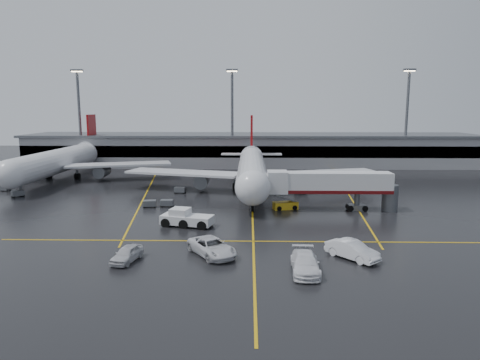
{
  "coord_description": "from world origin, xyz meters",
  "views": [
    {
      "loc": [
        -0.5,
        -70.76,
        15.38
      ],
      "look_at": [
        -2.0,
        -2.0,
        4.0
      ],
      "focal_mm": 32.21,
      "sensor_mm": 36.0,
      "label": 1
    }
  ],
  "objects": [
    {
      "name": "ground",
      "position": [
        0.0,
        0.0,
        0.0
      ],
      "size": [
        220.0,
        220.0,
        0.0
      ],
      "primitive_type": "plane",
      "color": "black",
      "rests_on": "ground"
    },
    {
      "name": "service_van_c",
      "position": [
        10.2,
        -27.75,
        0.95
      ],
      "size": [
        5.31,
        5.69,
        1.91
      ],
      "primitive_type": "imported",
      "rotation": [
        0.0,
        0.0,
        0.71
      ],
      "color": "white",
      "rests_on": "ground"
    },
    {
      "name": "jet_bridge",
      "position": [
        11.87,
        -6.0,
        3.93
      ],
      "size": [
        19.9,
        3.4,
        6.05
      ],
      "color": "silver",
      "rests_on": "ground"
    },
    {
      "name": "baggage_cart_e",
      "position": [
        -41.53,
        3.14,
        0.63
      ],
      "size": [
        2.35,
        2.32,
        1.12
      ],
      "color": "#595B60",
      "rests_on": "ground"
    },
    {
      "name": "light_mast_left",
      "position": [
        -45.0,
        42.0,
        14.47
      ],
      "size": [
        3.0,
        1.2,
        25.45
      ],
      "color": "#595B60",
      "rests_on": "ground"
    },
    {
      "name": "baggage_cart_a",
      "position": [
        -13.62,
        -4.05,
        0.63
      ],
      "size": [
        2.02,
        1.33,
        1.12
      ],
      "color": "#595B60",
      "rests_on": "ground"
    },
    {
      "name": "apron_line_stop",
      "position": [
        0.0,
        -22.0,
        0.01
      ],
      "size": [
        60.0,
        0.25,
        0.02
      ],
      "primitive_type": "cube",
      "color": "gold",
      "rests_on": "ground"
    },
    {
      "name": "apron_line_centre",
      "position": [
        0.0,
        0.0,
        0.01
      ],
      "size": [
        0.25,
        90.0,
        0.02
      ],
      "primitive_type": "cube",
      "color": "gold",
      "rests_on": "ground"
    },
    {
      "name": "pushback_tractor",
      "position": [
        -8.92,
        -15.42,
        0.97
      ],
      "size": [
        7.29,
        4.38,
        2.44
      ],
      "color": "silver",
      "rests_on": "ground"
    },
    {
      "name": "baggage_cart_c",
      "position": [
        -13.3,
        7.15,
        0.63
      ],
      "size": [
        2.15,
        1.55,
        1.12
      ],
      "color": "#595B60",
      "rests_on": "ground"
    },
    {
      "name": "light_mast_mid",
      "position": [
        -5.0,
        42.0,
        14.47
      ],
      "size": [
        3.0,
        1.2,
        25.45
      ],
      "color": "#595B60",
      "rests_on": "ground"
    },
    {
      "name": "apron_line_right",
      "position": [
        18.0,
        10.0,
        0.01
      ],
      "size": [
        7.57,
        69.64,
        0.02
      ],
      "primitive_type": "cube",
      "rotation": [
        0.0,
        0.0,
        -0.1
      ],
      "color": "gold",
      "rests_on": "ground"
    },
    {
      "name": "service_van_a",
      "position": [
        -4.43,
        -27.02,
        0.93
      ],
      "size": [
        6.25,
        7.3,
        1.86
      ],
      "primitive_type": "imported",
      "rotation": [
        0.0,
        0.0,
        0.58
      ],
      "color": "silver",
      "rests_on": "ground"
    },
    {
      "name": "terminal",
      "position": [
        0.0,
        47.93,
        4.32
      ],
      "size": [
        122.0,
        19.0,
        8.6
      ],
      "color": "gray",
      "rests_on": "ground"
    },
    {
      "name": "baggage_cart_d",
      "position": [
        -46.99,
        8.46,
        0.63
      ],
      "size": [
        2.18,
        1.6,
        1.12
      ],
      "color": "#595B60",
      "rests_on": "ground"
    },
    {
      "name": "second_airliner",
      "position": [
        -42.0,
        21.7,
        4.21
      ],
      "size": [
        48.8,
        45.6,
        14.1
      ],
      "color": "silver",
      "rests_on": "ground"
    },
    {
      "name": "main_airliner",
      "position": [
        0.0,
        9.7,
        4.21
      ],
      "size": [
        48.8,
        45.6,
        14.1
      ],
      "color": "silver",
      "rests_on": "ground"
    },
    {
      "name": "service_van_d",
      "position": [
        -12.95,
        -29.02,
        0.79
      ],
      "size": [
        2.8,
        4.95,
        1.59
      ],
      "primitive_type": "imported",
      "rotation": [
        0.0,
        0.0,
        -0.21
      ],
      "color": "silver",
      "rests_on": "ground"
    },
    {
      "name": "belt_loader",
      "position": [
        5.13,
        -5.38,
        0.59
      ],
      "size": [
        4.04,
        2.53,
        2.38
      ],
      "color": "gold",
      "rests_on": "ground"
    },
    {
      "name": "light_mast_right",
      "position": [
        40.0,
        42.0,
        14.47
      ],
      "size": [
        3.0,
        1.2,
        25.45
      ],
      "color": "#595B60",
      "rests_on": "ground"
    },
    {
      "name": "apron_line_left",
      "position": [
        -20.0,
        10.0,
        0.01
      ],
      "size": [
        9.99,
        69.35,
        0.02
      ],
      "primitive_type": "cube",
      "rotation": [
        0.0,
        0.0,
        0.14
      ],
      "color": "gold",
      "rests_on": "ground"
    },
    {
      "name": "service_van_b",
      "position": [
        4.85,
        -31.59,
        0.91
      ],
      "size": [
        2.79,
        6.37,
        1.82
      ],
      "primitive_type": "imported",
      "rotation": [
        0.0,
        0.0,
        -0.04
      ],
      "color": "white",
      "rests_on": "ground"
    },
    {
      "name": "baggage_cart_b",
      "position": [
        -16.28,
        -4.54,
        0.63
      ],
      "size": [
        2.19,
        1.63,
        1.12
      ],
      "color": "#595B60",
      "rests_on": "ground"
    }
  ]
}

